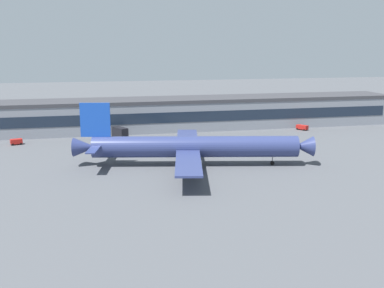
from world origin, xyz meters
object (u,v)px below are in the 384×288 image
(airliner, at_px, (192,147))
(baggage_tug, at_px, (16,141))
(catering_truck, at_px, (120,133))
(follow_me_car, at_px, (302,127))

(airliner, bearing_deg, baggage_tug, 142.11)
(baggage_tug, relative_size, catering_truck, 0.53)
(airliner, xyz_separation_m, follow_me_car, (52.40, 42.47, -3.98))
(follow_me_car, bearing_deg, airliner, -140.98)
(airliner, xyz_separation_m, baggage_tug, (-49.18, 38.27, -3.99))
(airliner, height_order, catering_truck, airliner)
(airliner, height_order, follow_me_car, airliner)
(baggage_tug, distance_m, follow_me_car, 101.67)
(baggage_tug, distance_m, catering_truck, 33.13)
(follow_me_car, bearing_deg, baggage_tug, -177.63)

